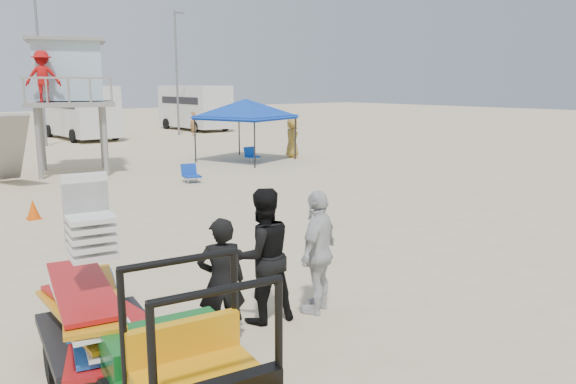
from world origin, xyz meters
TOP-DOWN VIEW (x-y plane):
  - ground at (0.00, 0.00)m, footprint 140.00×140.00m
  - surf_trailer at (-4.10, 0.91)m, footprint 1.52×2.39m
  - man_left at (-2.58, 0.61)m, footprint 0.73×0.62m
  - man_mid at (-1.73, 0.86)m, footprint 1.08×0.92m
  - man_right at (-0.88, 0.61)m, footprint 1.17×0.88m
  - lifeguard_tower at (0.82, 16.53)m, footprint 3.90×3.90m
  - canopy_blue at (8.01, 15.03)m, footprint 4.20×4.20m
  - cone_far at (-2.50, 9.50)m, footprint 0.34×0.34m
  - beach_chair_b at (3.31, 11.75)m, footprint 0.63×0.68m
  - beach_chair_c at (8.07, 14.75)m, footprint 0.55×0.59m
  - rv_mid_right at (6.00, 29.99)m, footprint 2.64×7.00m
  - rv_far_right at (15.00, 31.49)m, footprint 2.64×6.60m
  - light_pole_left at (3.00, 27.00)m, footprint 0.14×0.14m
  - light_pole_right at (12.00, 28.50)m, footprint 0.14×0.14m
  - distant_beachgoers at (-0.64, 20.08)m, footprint 21.59×13.42m

SIDE VIEW (x-z plane):
  - ground at x=0.00m, z-range 0.00..0.00m
  - cone_far at x=-2.50m, z-range 0.00..0.50m
  - beach_chair_b at x=3.31m, z-range -0.01..0.63m
  - beach_chair_c at x=8.07m, z-range -0.01..0.63m
  - man_left at x=-2.58m, z-range 0.00..1.70m
  - surf_trailer at x=-4.10m, z-range -0.19..1.91m
  - distant_beachgoers at x=-0.64m, z-range -0.03..1.80m
  - man_right at x=-0.88m, z-range 0.00..1.85m
  - man_mid at x=-1.73m, z-range 0.00..1.95m
  - rv_far_right at x=15.00m, z-range 0.17..3.42m
  - rv_mid_right at x=6.00m, z-range 0.17..3.42m
  - canopy_blue at x=8.01m, z-range 1.02..4.16m
  - lifeguard_tower at x=0.82m, z-range 1.20..6.11m
  - light_pole_left at x=3.00m, z-range 0.00..8.00m
  - light_pole_right at x=12.00m, z-range 0.00..8.00m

